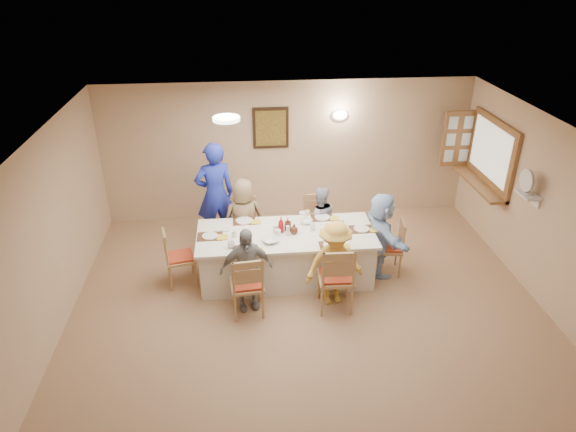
{
  "coord_description": "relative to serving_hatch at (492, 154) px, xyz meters",
  "views": [
    {
      "loc": [
        -0.83,
        -5.07,
        4.42
      ],
      "look_at": [
        -0.2,
        1.4,
        1.05
      ],
      "focal_mm": 32.0,
      "sensor_mm": 36.0,
      "label": 1
    }
  ],
  "objects": [
    {
      "name": "ground",
      "position": [
        -3.21,
        -2.4,
        -1.5
      ],
      "size": [
        7.0,
        7.0,
        0.0
      ],
      "primitive_type": "plane",
      "color": "#A47956"
    },
    {
      "name": "room_walls",
      "position": [
        -3.21,
        -2.4,
        0.01
      ],
      "size": [
        7.0,
        7.0,
        7.0
      ],
      "color": "tan",
      "rests_on": "ground"
    },
    {
      "name": "wall_picture",
      "position": [
        -3.51,
        1.06,
        0.2
      ],
      "size": [
        0.62,
        0.05,
        0.72
      ],
      "color": "#311F11",
      "rests_on": "room_walls"
    },
    {
      "name": "wall_sconce",
      "position": [
        -2.31,
        1.04,
        0.4
      ],
      "size": [
        0.26,
        0.09,
        0.18
      ],
      "primitive_type": "ellipsoid",
      "color": "white",
      "rests_on": "room_walls"
    },
    {
      "name": "ceiling_light",
      "position": [
        -4.21,
        -0.9,
        0.97
      ],
      "size": [
        0.36,
        0.36,
        0.05
      ],
      "primitive_type": "cylinder",
      "color": "white",
      "rests_on": "room_walls"
    },
    {
      "name": "serving_hatch",
      "position": [
        0.0,
        0.0,
        0.0
      ],
      "size": [
        0.06,
        1.5,
        1.15
      ],
      "primitive_type": "cube",
      "color": "brown",
      "rests_on": "room_walls"
    },
    {
      "name": "hatch_sill",
      "position": [
        -0.12,
        0.0,
        -0.53
      ],
      "size": [
        0.3,
        1.5,
        0.05
      ],
      "primitive_type": "cube",
      "color": "brown",
      "rests_on": "room_walls"
    },
    {
      "name": "shutter_door",
      "position": [
        -0.26,
        0.76,
        0.0
      ],
      "size": [
        0.55,
        0.04,
        1.0
      ],
      "primitive_type": "cube",
      "color": "brown",
      "rests_on": "room_walls"
    },
    {
      "name": "fan_shelf",
      "position": [
        -0.08,
        -1.35,
        -0.1
      ],
      "size": [
        0.22,
        0.36,
        0.03
      ],
      "primitive_type": "cube",
      "color": "white",
      "rests_on": "room_walls"
    },
    {
      "name": "desk_fan",
      "position": [
        -0.11,
        -1.35,
        0.05
      ],
      "size": [
        0.3,
        0.3,
        0.28
      ],
      "primitive_type": null,
      "color": "#A5A5A8",
      "rests_on": "fan_shelf"
    },
    {
      "name": "dining_table",
      "position": [
        -3.44,
        -0.98,
        -1.12
      ],
      "size": [
        2.59,
        1.1,
        0.76
      ],
      "primitive_type": "cube",
      "color": "white",
      "rests_on": "ground"
    },
    {
      "name": "chair_back_left",
      "position": [
        -4.04,
        -0.18,
        -1.04
      ],
      "size": [
        0.46,
        0.46,
        0.92
      ],
      "primitive_type": null,
      "rotation": [
        0.0,
        0.0,
        -0.05
      ],
      "color": "tan",
      "rests_on": "ground"
    },
    {
      "name": "chair_back_right",
      "position": [
        -2.84,
        -0.18,
        -1.04
      ],
      "size": [
        0.48,
        0.48,
        0.91
      ],
      "primitive_type": null,
      "rotation": [
        0.0,
        0.0,
        0.11
      ],
      "color": "tan",
      "rests_on": "ground"
    },
    {
      "name": "chair_front_left",
      "position": [
        -4.04,
        -1.78,
        -1.03
      ],
      "size": [
        0.49,
        0.49,
        0.94
      ],
      "primitive_type": null,
      "rotation": [
        0.0,
        0.0,
        3.24
      ],
      "color": "tan",
      "rests_on": "ground"
    },
    {
      "name": "chair_front_right",
      "position": [
        -2.84,
        -1.78,
        -0.99
      ],
      "size": [
        0.5,
        0.5,
        1.02
      ],
      "primitive_type": null,
      "rotation": [
        0.0,
        0.0,
        3.11
      ],
      "color": "tan",
      "rests_on": "ground"
    },
    {
      "name": "chair_left_end",
      "position": [
        -4.99,
        -0.98,
        -1.05
      ],
      "size": [
        0.51,
        0.51,
        0.9
      ],
      "primitive_type": null,
      "rotation": [
        0.0,
        0.0,
        1.77
      ],
      "color": "tan",
      "rests_on": "ground"
    },
    {
      "name": "chair_right_end",
      "position": [
        -1.89,
        -0.98,
        -1.06
      ],
      "size": [
        0.48,
        0.48,
        0.88
      ],
      "primitive_type": null,
      "rotation": [
        0.0,
        0.0,
        -1.71
      ],
      "color": "tan",
      "rests_on": "ground"
    },
    {
      "name": "diner_back_left",
      "position": [
        -4.04,
        -0.3,
        -0.83
      ],
      "size": [
        0.8,
        0.66,
        1.33
      ],
      "primitive_type": "imported",
      "rotation": [
        0.0,
        0.0,
        3.33
      ],
      "color": "#7C6547",
      "rests_on": "ground"
    },
    {
      "name": "diner_back_right",
      "position": [
        -2.84,
        -0.3,
        -0.92
      ],
      "size": [
        0.62,
        0.51,
        1.16
      ],
      "primitive_type": "imported",
      "rotation": [
        0.0,
        0.0,
        3.21
      ],
      "color": "#A3A5BB",
      "rests_on": "ground"
    },
    {
      "name": "diner_front_left",
      "position": [
        -4.04,
        -1.66,
        -0.89
      ],
      "size": [
        0.82,
        0.55,
        1.23
      ],
      "primitive_type": "imported",
      "rotation": [
        0.0,
        0.0,
        0.18
      ],
      "color": "gray",
      "rests_on": "ground"
    },
    {
      "name": "diner_front_right",
      "position": [
        -2.84,
        -1.66,
        -0.87
      ],
      "size": [
        0.97,
        0.75,
        1.26
      ],
      "primitive_type": "imported",
      "rotation": [
        0.0,
        0.0,
        0.18
      ],
      "color": "gold",
      "rests_on": "ground"
    },
    {
      "name": "diner_right_end",
      "position": [
        -2.02,
        -0.98,
        -0.84
      ],
      "size": [
        1.34,
        0.75,
        1.32
      ],
      "primitive_type": "imported",
      "rotation": [
        0.0,
        0.0,
        1.72
      ],
      "color": "#B2D3FF",
      "rests_on": "ground"
    },
    {
      "name": "caregiver",
      "position": [
        -4.49,
        0.17,
        -0.61
      ],
      "size": [
        0.86,
        0.75,
        1.78
      ],
      "primitive_type": "imported",
      "rotation": [
        0.0,
        0.0,
        3.4
      ],
      "color": "#2130BD",
      "rests_on": "ground"
    },
    {
      "name": "placemat_fl",
      "position": [
        -4.04,
        -1.4,
        -0.74
      ],
      "size": [
        0.34,
        0.26,
        0.01
      ],
      "primitive_type": "cube",
      "color": "#472B19",
      "rests_on": "dining_table"
    },
    {
      "name": "plate_fl",
      "position": [
        -4.04,
        -1.4,
        -0.73
      ],
      "size": [
        0.23,
        0.23,
        0.01
      ],
      "primitive_type": "cylinder",
      "color": "white",
      "rests_on": "dining_table"
    },
    {
      "name": "napkin_fl",
      "position": [
        -3.86,
        -1.45,
        -0.73
      ],
      "size": [
        0.13,
        0.13,
        0.01
      ],
      "primitive_type": "cube",
      "color": "gold",
      "rests_on": "dining_table"
    },
    {
      "name": "placemat_fr",
      "position": [
        -2.84,
        -1.4,
        -0.74
      ],
      "size": [
        0.34,
        0.25,
        0.01
      ],
      "primitive_type": "cube",
      "color": "#472B19",
      "rests_on": "dining_table"
    },
    {
      "name": "plate_fr",
      "position": [
        -2.84,
        -1.4,
        -0.73
      ],
      "size": [
        0.23,
        0.23,
        0.01
      ],
      "primitive_type": "cylinder",
      "color": "white",
      "rests_on": "dining_table"
    },
    {
      "name": "napkin_fr",
      "position": [
        -2.66,
        -1.45,
        -0.73
      ],
      "size": [
        0.13,
        0.13,
        0.01
      ],
      "primitive_type": "cube",
      "color": "gold",
      "rests_on": "dining_table"
    },
    {
      "name": "placemat_bl",
      "position": [
        -4.04,
        -0.56,
        -0.74
      ],
      "size": [
        0.34,
        0.25,
        0.01
      ],
      "primitive_type": "cube",
      "color": "#472B19",
      "rests_on": "dining_table"
    },
    {
      "name": "plate_bl",
      "position": [
        -4.04,
        -0.56,
        -0.73
      ],
      "size": [
        0.25,
        0.25,
        0.02
      ],
      "primitive_type": "cylinder",
      "color": "white",
      "rests_on": "dining_table"
    },
    {
      "name": "napkin_bl",
      "position": [
        -3.86,
        -0.61,
        -0.73
      ],
      "size": [
        0.15,
        0.15,
        0.01
      ],
      "primitive_type": "cube",
      "color": "gold",
      "rests_on": "dining_table"
    },
    {
      "name": "placemat_br",
      "position": [
        -2.84,
        -0.56,
        -0.74
      ],
      "size": [
        0.33,
        0.25,
        0.01
      ],
      "primitive_type": "cube",
      "color": "#472B19",
      "rests_on": "dining_table"
    },
    {
      "name": "plate_br",
      "position": [
        -2.84,
        -0.56,
        -0.73
      ],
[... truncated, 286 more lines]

